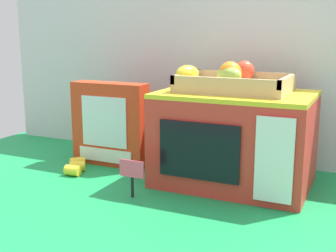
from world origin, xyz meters
TOP-DOWN VIEW (x-y plane):
  - ground_plane at (0.00, 0.00)m, footprint 1.70×1.70m
  - display_back_panel at (0.00, 0.23)m, footprint 1.61×0.03m
  - toy_microwave at (0.16, -0.00)m, footprint 0.42×0.30m
  - food_groups_crate at (0.14, 0.01)m, footprint 0.31×0.21m
  - cookie_set_box at (-0.26, 0.01)m, footprint 0.25×0.07m
  - price_sign at (-0.05, -0.22)m, footprint 0.07×0.01m
  - loose_toy_banana at (-0.32, -0.10)m, footprint 0.09×0.12m

SIDE VIEW (x-z plane):
  - ground_plane at x=0.00m, z-range 0.00..0.00m
  - loose_toy_banana at x=-0.32m, z-range 0.00..0.03m
  - price_sign at x=-0.05m, z-range 0.02..0.12m
  - toy_microwave at x=0.16m, z-range 0.00..0.26m
  - cookie_set_box at x=-0.26m, z-range 0.00..0.27m
  - food_groups_crate at x=0.14m, z-range 0.25..0.33m
  - display_back_panel at x=0.00m, z-range 0.00..0.58m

